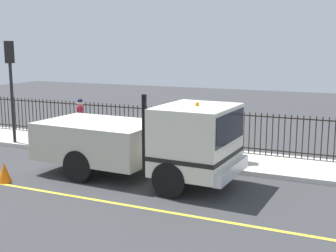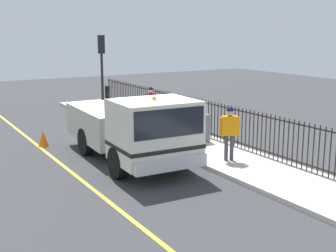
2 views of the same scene
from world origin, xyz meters
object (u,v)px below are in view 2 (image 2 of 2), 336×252
Objects in this scene: pedestrian_distant at (151,101)px; utility_cabinet at (198,128)px; worker_standing at (230,128)px; traffic_light_near at (102,60)px; work_truck at (134,126)px; traffic_cone at (43,139)px.

pedestrian_distant reaches higher than utility_cabinet.
worker_standing is 0.45× the size of traffic_light_near.
work_truck is at bearing -163.81° from utility_cabinet.
work_truck is at bearing -62.81° from traffic_cone.
work_truck is 3.34m from utility_cabinet.
work_truck is 3.11m from worker_standing.
work_truck is 10.62× the size of traffic_cone.
traffic_light_near is 3.75× the size of utility_cabinet.
worker_standing is at bearing -101.99° from utility_cabinet.
pedestrian_distant is 0.43× the size of traffic_light_near.
traffic_light_near reaches higher than worker_standing.
worker_standing is at bearing 149.28° from work_truck.
work_truck is at bearing -4.37° from worker_standing.
worker_standing is at bearing -50.41° from traffic_cone.
pedestrian_distant is 3.96m from utility_cabinet.
utility_cabinet is (1.30, -6.13, -2.30)m from traffic_light_near.
work_truck reaches higher than worker_standing.
traffic_cone is at bearing 162.22° from pedestrian_distant.
work_truck is 7.49m from traffic_light_near.
work_truck is at bearing 85.81° from traffic_light_near.
utility_cabinet reaches higher than traffic_cone.
pedestrian_distant is at bearing 133.18° from traffic_light_near.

